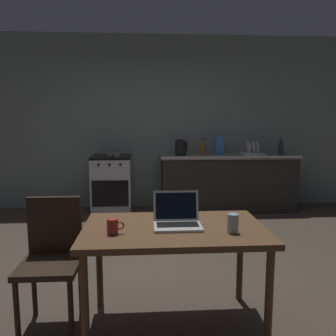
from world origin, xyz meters
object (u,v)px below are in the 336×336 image
Objects in this scene: dish_rack at (253,152)px; bottle_b at (202,147)px; electric_kettle at (180,148)px; frying_pan at (114,154)px; stove_oven at (112,184)px; bottle at (281,147)px; drinking_glass at (233,223)px; cereal_box at (219,146)px; chair at (52,253)px; coffee_mug at (113,226)px; dining_table at (174,237)px; laptop at (177,219)px.

bottle_b reaches higher than dish_rack.
bottle_b is (0.36, 0.08, 0.00)m from electric_kettle.
bottle_b is (1.40, 0.11, 0.10)m from frying_pan.
bottle is (2.68, -0.05, 0.57)m from stove_oven.
bottle_b reaches higher than drinking_glass.
chair is at bearing -121.47° from cereal_box.
cereal_box is (1.38, 3.21, 0.27)m from coffee_mug.
coffee_mug is at bearing -126.85° from bottle.
electric_kettle is at bearing 1.61° from frying_pan.
dish_rack reaches higher than stove_oven.
frying_pan is 1.60× the size of bottle_b.
dining_table is 10.09× the size of drinking_glass.
laptop reaches higher than chair.
stove_oven is 0.47m from frying_pan.
dining_table is 3.63× the size of dish_rack.
bottle is (2.81, 2.92, 0.50)m from chair.
chair is 3.25m from electric_kettle.
laptop is 1.29× the size of electric_kettle.
stove_oven is at bearing 95.75° from coffee_mug.
dish_rack is (2.37, 2.97, 0.42)m from chair.
drinking_glass is (1.22, -0.24, 0.27)m from chair.
frying_pan is 3.36m from drinking_glass.
coffee_mug is (-0.42, -0.14, 0.00)m from laptop.
dish_rack is at bearing 0.00° from electric_kettle.
drinking_glass is 0.42× the size of cereal_box.
drinking_glass is (1.09, -3.21, 0.34)m from stove_oven.
laptop is at bearing -107.33° from cereal_box.
cereal_box is (1.66, 0.05, 0.12)m from frying_pan.
dining_table is 3.13m from frying_pan.
bottle is at bearing -6.00° from bottle_b.
frying_pan is 2.20m from dish_rack.
bottle_b is at bearing 83.90° from drinking_glass.
frying_pan is 3.36× the size of drinking_glass.
frying_pan is 1.41m from bottle_b.
electric_kettle is 1.16m from dish_rack.
bottle is 2.12× the size of drinking_glass.
electric_kettle reaches higher than frying_pan.
coffee_mug is at bearing 178.30° from drinking_glass.
bottle is at bearing -6.48° from dish_rack.
drinking_glass is 3.42m from dish_rack.
frying_pan is at bearing -175.54° from bottle_b.
drinking_glass is at bearing -96.10° from bottle_b.
stove_oven is at bearing -179.24° from cereal_box.
electric_kettle reaches higher than chair.
bottle_b is at bearing 3.28° from stove_oven.
dining_table is 3.26m from bottle_b.
chair is 2.80× the size of laptop.
coffee_mug is at bearing -84.25° from stove_oven.
chair is 2.63× the size of dish_rack.
cereal_box is 0.87× the size of dish_rack.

